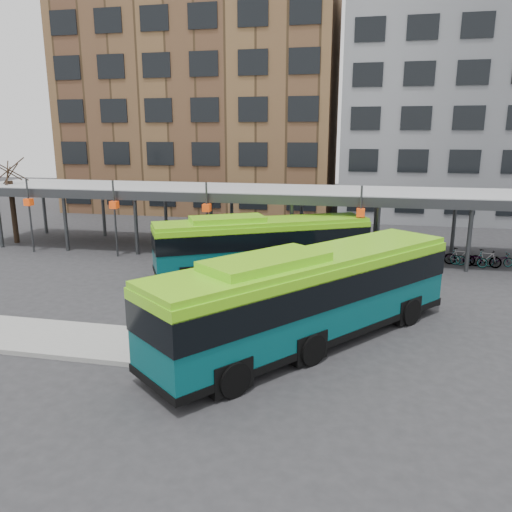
# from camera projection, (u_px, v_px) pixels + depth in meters

# --- Properties ---
(ground) EXTENTS (120.00, 120.00, 0.00)m
(ground) POSITION_uv_depth(u_px,v_px,m) (207.00, 322.00, 20.69)
(ground) COLOR #28282B
(ground) RESTS_ON ground
(boarding_island) EXTENTS (14.00, 3.00, 0.18)m
(boarding_island) POSITION_uv_depth(u_px,v_px,m) (45.00, 337.00, 18.93)
(boarding_island) COLOR gray
(boarding_island) RESTS_ON ground
(canopy) EXTENTS (40.00, 6.53, 4.80)m
(canopy) POSITION_uv_depth(u_px,v_px,m) (265.00, 193.00, 31.98)
(canopy) COLOR #999B9E
(canopy) RESTS_ON ground
(tree) EXTENTS (1.64, 1.64, 5.60)m
(tree) POSITION_uv_depth(u_px,v_px,m) (13.00, 209.00, 35.13)
(tree) COLOR black
(tree) RESTS_ON ground
(building_brick) EXTENTS (26.00, 14.00, 22.00)m
(building_brick) POSITION_uv_depth(u_px,v_px,m) (205.00, 99.00, 50.45)
(building_brick) COLOR brown
(building_brick) RESTS_ON ground
(building_grey) EXTENTS (24.00, 14.00, 20.00)m
(building_grey) POSITION_uv_depth(u_px,v_px,m) (478.00, 106.00, 45.45)
(building_grey) COLOR slate
(building_grey) RESTS_ON ground
(bus_front) EXTENTS (10.43, 12.12, 3.65)m
(bus_front) POSITION_uv_depth(u_px,v_px,m) (310.00, 294.00, 18.23)
(bus_front) COLOR #074E53
(bus_front) RESTS_ON ground
(bus_rear) EXTENTS (11.68, 7.84, 3.28)m
(bus_rear) POSITION_uv_depth(u_px,v_px,m) (262.00, 243.00, 27.59)
(bus_rear) COLOR #074E53
(bus_rear) RESTS_ON ground
(bike_rack) EXTENTS (4.75, 1.43, 1.05)m
(bike_rack) POSITION_uv_depth(u_px,v_px,m) (471.00, 258.00, 29.33)
(bike_rack) COLOR slate
(bike_rack) RESTS_ON ground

